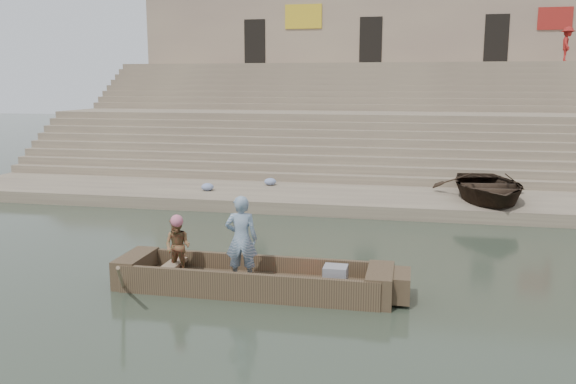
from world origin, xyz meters
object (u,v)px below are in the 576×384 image
(standing_man, at_px, (241,239))
(pedestrian, at_px, (567,44))
(beached_rowboat, at_px, (487,186))
(television, at_px, (335,276))
(rowing_man, at_px, (178,246))
(main_rowboat, at_px, (253,285))

(standing_man, height_order, pedestrian, pedestrian)
(beached_rowboat, bearing_deg, pedestrian, 64.08)
(standing_man, xyz_separation_m, television, (1.86, 0.13, -0.68))
(pedestrian, bearing_deg, standing_man, 164.78)
(beached_rowboat, bearing_deg, television, -119.36)
(television, bearing_deg, beached_rowboat, 66.28)
(standing_man, relative_size, pedestrian, 0.98)
(rowing_man, xyz_separation_m, beached_rowboat, (7.10, 8.67, 0.03))
(rowing_man, relative_size, television, 2.62)
(television, bearing_deg, standing_man, -176.03)
(rowing_man, xyz_separation_m, television, (3.27, -0.03, -0.40))
(television, bearing_deg, main_rowboat, 180.00)
(rowing_man, distance_m, pedestrian, 26.58)
(beached_rowboat, relative_size, pedestrian, 2.44)
(television, xyz_separation_m, pedestrian, (9.09, 22.96, 5.68))
(pedestrian, bearing_deg, main_rowboat, 165.04)
(pedestrian, bearing_deg, rowing_man, 161.82)
(television, distance_m, pedestrian, 25.34)
(main_rowboat, height_order, pedestrian, pedestrian)
(main_rowboat, distance_m, pedestrian, 26.05)
(rowing_man, height_order, beached_rowboat, rowing_man)
(rowing_man, height_order, television, rowing_man)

